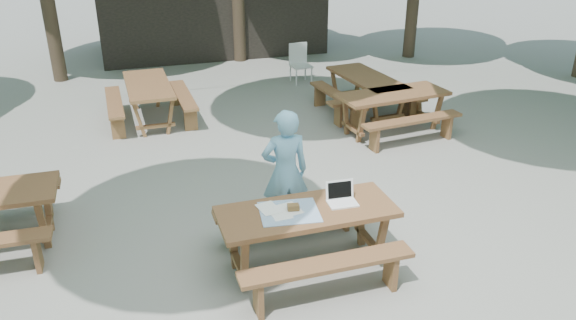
% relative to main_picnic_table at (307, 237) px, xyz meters
% --- Properties ---
extents(ground, '(80.00, 80.00, 0.00)m').
position_rel_main_picnic_table_xyz_m(ground, '(0.42, 0.35, -0.39)').
color(ground, slate).
rests_on(ground, ground).
extents(main_picnic_table, '(2.00, 1.58, 0.75)m').
position_rel_main_picnic_table_xyz_m(main_picnic_table, '(0.00, 0.00, 0.00)').
color(main_picnic_table, '#54301D').
rests_on(main_picnic_table, ground).
extents(picnic_table_ne, '(2.07, 1.76, 0.75)m').
position_rel_main_picnic_table_xyz_m(picnic_table_ne, '(2.88, 3.49, 0.00)').
color(picnic_table_ne, '#54301D').
rests_on(picnic_table_ne, ground).
extents(picnic_table_far_w, '(1.61, 2.01, 0.75)m').
position_rel_main_picnic_table_xyz_m(picnic_table_far_w, '(-1.28, 5.43, 0.00)').
color(picnic_table_far_w, '#54301D').
rests_on(picnic_table_far_w, ground).
extents(picnic_table_far_e, '(1.76, 2.07, 0.75)m').
position_rel_main_picnic_table_xyz_m(picnic_table_far_e, '(2.87, 4.57, 0.00)').
color(picnic_table_far_e, '#54301D').
rests_on(picnic_table_far_e, ground).
extents(woman, '(0.61, 0.42, 1.64)m').
position_rel_main_picnic_table_xyz_m(woman, '(0.01, 0.85, 0.43)').
color(woman, '#79B8DD').
rests_on(woman, ground).
extents(plastic_chair, '(0.46, 0.46, 0.90)m').
position_rel_main_picnic_table_xyz_m(plastic_chair, '(2.30, 6.94, -0.13)').
color(plastic_chair, silver).
rests_on(plastic_chair, ground).
extents(laptop, '(0.34, 0.28, 0.24)m').
position_rel_main_picnic_table_xyz_m(laptop, '(0.43, 0.05, 0.42)').
color(laptop, white).
rests_on(laptop, main_picnic_table).
extents(tabletop_clutter, '(0.72, 0.63, 0.08)m').
position_rel_main_picnic_table_xyz_m(tabletop_clutter, '(-0.21, 0.01, 0.37)').
color(tabletop_clutter, '#336DAF').
rests_on(tabletop_clutter, main_picnic_table).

